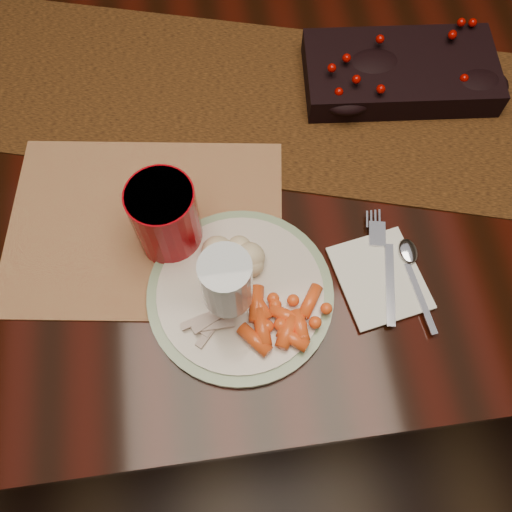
{
  "coord_description": "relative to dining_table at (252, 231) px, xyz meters",
  "views": [
    {
      "loc": [
        -0.07,
        -0.55,
        1.47
      ],
      "look_at": [
        -0.03,
        -0.25,
        0.8
      ],
      "focal_mm": 38.0,
      "sensor_mm": 36.0,
      "label": 1
    }
  ],
  "objects": [
    {
      "name": "napkin",
      "position": [
        0.15,
        -0.29,
        0.38
      ],
      "size": [
        0.14,
        0.15,
        0.0
      ],
      "primitive_type": "cube",
      "rotation": [
        0.0,
        0.0,
        0.18
      ],
      "color": "white",
      "rests_on": "placemat_main"
    },
    {
      "name": "dining_table",
      "position": [
        0.0,
        0.0,
        0.0
      ],
      "size": [
        1.8,
        1.0,
        0.75
      ],
      "primitive_type": "cube",
      "color": "black",
      "rests_on": "floor"
    },
    {
      "name": "red_cup",
      "position": [
        -0.14,
        -0.19,
        0.44
      ],
      "size": [
        0.11,
        0.11,
        0.13
      ],
      "primitive_type": "cylinder",
      "rotation": [
        0.0,
        0.0,
        0.26
      ],
      "color": "#920006",
      "rests_on": "placemat_main"
    },
    {
      "name": "baby_carrots",
      "position": [
        -0.0,
        -0.35,
        0.4
      ],
      "size": [
        0.12,
        0.11,
        0.02
      ],
      "primitive_type": null,
      "rotation": [
        0.0,
        0.0,
        0.22
      ],
      "color": "#FF541C",
      "rests_on": "dinner_plate"
    },
    {
      "name": "centerpiece",
      "position": [
        0.26,
        0.06,
        0.41
      ],
      "size": [
        0.33,
        0.19,
        0.06
      ],
      "primitive_type": null,
      "rotation": [
        0.0,
        0.0,
        -0.09
      ],
      "color": "black",
      "rests_on": "table_runner"
    },
    {
      "name": "wine_glass",
      "position": [
        -0.07,
        -0.32,
        0.46
      ],
      "size": [
        0.07,
        0.07,
        0.17
      ],
      "primitive_type": null,
      "rotation": [
        0.0,
        0.0,
        0.21
      ],
      "color": "white",
      "rests_on": "dining_table"
    },
    {
      "name": "table_runner",
      "position": [
        0.05,
        0.04,
        0.38
      ],
      "size": [
        1.66,
        0.78,
        0.0
      ],
      "primitive_type": "cube",
      "rotation": [
        0.0,
        0.0,
        -0.29
      ],
      "color": "#321903",
      "rests_on": "dining_table"
    },
    {
      "name": "placemat_main",
      "position": [
        -0.18,
        -0.16,
        0.38
      ],
      "size": [
        0.45,
        0.36,
        0.0
      ],
      "primitive_type": "cube",
      "rotation": [
        0.0,
        0.0,
        -0.15
      ],
      "color": "#985F34",
      "rests_on": "dining_table"
    },
    {
      "name": "floor",
      "position": [
        0.0,
        0.0,
        -0.38
      ],
      "size": [
        5.0,
        5.0,
        0.0
      ],
      "primitive_type": "plane",
      "color": "black",
      "rests_on": "ground"
    },
    {
      "name": "spoon",
      "position": [
        0.19,
        -0.31,
        0.39
      ],
      "size": [
        0.04,
        0.14,
        0.0
      ],
      "primitive_type": null,
      "rotation": [
        0.0,
        0.0,
        0.11
      ],
      "color": "silver",
      "rests_on": "napkin"
    },
    {
      "name": "turkey_shreds",
      "position": [
        -0.11,
        -0.33,
        0.4
      ],
      "size": [
        0.08,
        0.08,
        0.02
      ],
      "primitive_type": null,
      "rotation": [
        0.0,
        0.0,
        0.26
      ],
      "color": "#D2A28E",
      "rests_on": "dinner_plate"
    },
    {
      "name": "mashed_potatoes",
      "position": [
        -0.06,
        -0.24,
        0.42
      ],
      "size": [
        0.08,
        0.07,
        0.04
      ],
      "primitive_type": null,
      "rotation": [
        0.0,
        0.0,
        -0.01
      ],
      "color": "beige",
      "rests_on": "dinner_plate"
    },
    {
      "name": "dinner_plate",
      "position": [
        -0.05,
        -0.29,
        0.39
      ],
      "size": [
        0.34,
        0.34,
        0.01
      ],
      "primitive_type": "cylinder",
      "rotation": [
        0.0,
        0.0,
        -0.36
      ],
      "color": "beige",
      "rests_on": "placemat_main"
    },
    {
      "name": "fork",
      "position": [
        0.16,
        -0.28,
        0.39
      ],
      "size": [
        0.06,
        0.16,
        0.0
      ],
      "primitive_type": null,
      "rotation": [
        0.0,
        0.0,
        -0.21
      ],
      "color": "silver",
      "rests_on": "napkin"
    }
  ]
}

